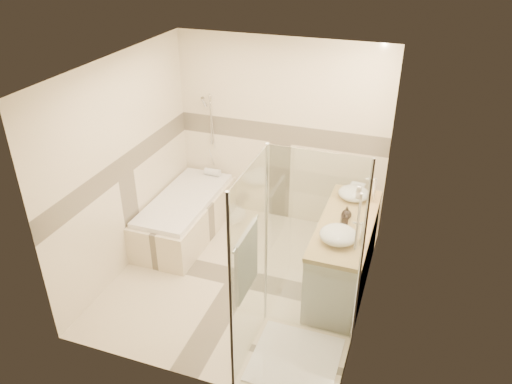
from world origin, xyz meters
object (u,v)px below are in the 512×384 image
(bathtub, at_px, (186,214))
(amenity_bottle_a, at_px, (344,218))
(vessel_sink_far, at_px, (338,235))
(shower_enclosure, at_px, (287,317))
(amenity_bottle_b, at_px, (347,213))
(vessel_sink_near, at_px, (354,193))
(vanity, at_px, (344,253))

(bathtub, relative_size, amenity_bottle_a, 10.97)
(vessel_sink_far, bearing_deg, shower_enclosure, -107.53)
(bathtub, relative_size, amenity_bottle_b, 11.76)
(vessel_sink_near, distance_m, amenity_bottle_b, 0.46)
(vessel_sink_near, relative_size, amenity_bottle_b, 2.49)
(bathtub, relative_size, shower_enclosure, 0.83)
(bathtub, height_order, vessel_sink_far, vessel_sink_far)
(bathtub, distance_m, vessel_sink_far, 2.34)
(bathtub, height_order, vessel_sink_near, vessel_sink_near)
(shower_enclosure, xyz_separation_m, vessel_sink_near, (0.27, 1.79, 0.42))
(vessel_sink_far, bearing_deg, bathtub, 160.43)
(bathtub, xyz_separation_m, vessel_sink_near, (2.13, 0.17, 0.61))
(bathtub, distance_m, vessel_sink_near, 2.22)
(vanity, height_order, amenity_bottle_b, amenity_bottle_b)
(vanity, distance_m, vessel_sink_near, 0.72)
(vanity, distance_m, shower_enclosure, 1.31)
(amenity_bottle_a, distance_m, amenity_bottle_b, 0.13)
(vessel_sink_near, bearing_deg, amenity_bottle_a, -90.00)
(amenity_bottle_b, bearing_deg, amenity_bottle_a, -90.00)
(vessel_sink_far, relative_size, amenity_bottle_a, 2.48)
(amenity_bottle_a, bearing_deg, vessel_sink_far, -90.00)
(vanity, relative_size, amenity_bottle_a, 10.45)
(amenity_bottle_a, bearing_deg, vessel_sink_near, 90.00)
(shower_enclosure, height_order, amenity_bottle_a, shower_enclosure)
(bathtub, height_order, shower_enclosure, shower_enclosure)
(bathtub, bearing_deg, vessel_sink_near, 4.52)
(bathtub, bearing_deg, vanity, -9.25)
(vessel_sink_near, height_order, amenity_bottle_a, amenity_bottle_a)
(amenity_bottle_b, bearing_deg, shower_enclosure, -101.60)
(vanity, xyz_separation_m, vessel_sink_near, (-0.02, 0.52, 0.50))
(vanity, bearing_deg, vessel_sink_near, 92.21)
(amenity_bottle_b, bearing_deg, vessel_sink_near, 90.00)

